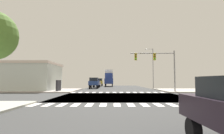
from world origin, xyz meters
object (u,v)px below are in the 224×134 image
object	(u,v)px
box_truck_leading_1	(109,78)
traffic_signal_mast	(157,61)
bank_building	(17,77)
suv_trailing_3	(95,82)
sedan_farside_1	(97,83)
suv_crossing_2	(100,81)
street_lamp	(153,65)

from	to	relation	value
box_truck_leading_1	traffic_signal_mast	bearing A→B (deg)	104.95
bank_building	suv_trailing_3	xyz separation A→B (m)	(12.84, 8.34, -1.01)
bank_building	sedan_farside_1	xyz separation A→B (m)	(12.84, 15.55, -1.29)
box_truck_leading_1	suv_crossing_2	bearing A→B (deg)	-52.61
traffic_signal_mast	street_lamp	size ratio (longest dim) A/B	0.76
street_lamp	bank_building	bearing A→B (deg)	-161.40
street_lamp	sedan_farside_1	distance (m)	14.98
bank_building	street_lamp	bearing A→B (deg)	18.60
bank_building	sedan_farside_1	bearing A→B (deg)	50.45
sedan_farside_1	suv_crossing_2	size ratio (longest dim) A/B	0.93
traffic_signal_mast	bank_building	xyz separation A→B (m)	(-23.41, 5.21, -2.18)
street_lamp	suv_trailing_3	bearing A→B (deg)	-178.93
bank_building	box_truck_leading_1	xyz separation A→B (m)	(15.84, 23.11, 0.16)
bank_building	suv_crossing_2	size ratio (longest dim) A/B	3.39
street_lamp	traffic_signal_mast	bearing A→B (deg)	-98.50
sedan_farside_1	suv_crossing_2	xyz separation A→B (m)	(-0.00, 11.49, 0.28)
sedan_farside_1	suv_trailing_3	distance (m)	7.22
bank_building	box_truck_leading_1	world-z (taller)	box_truck_leading_1
street_lamp	bank_building	xyz separation A→B (m)	(-25.47, -8.57, -2.75)
street_lamp	bank_building	world-z (taller)	street_lamp
bank_building	traffic_signal_mast	bearing A→B (deg)	-12.56
suv_crossing_2	traffic_signal_mast	bearing A→B (deg)	108.13
suv_crossing_2	box_truck_leading_1	xyz separation A→B (m)	(3.00, -3.93, 1.17)
suv_crossing_2	sedan_farside_1	bearing A→B (deg)	90.00
suv_crossing_2	box_truck_leading_1	distance (m)	5.08
street_lamp	suv_trailing_3	size ratio (longest dim) A/B	1.89
street_lamp	suv_crossing_2	bearing A→B (deg)	124.36
traffic_signal_mast	sedan_farside_1	size ratio (longest dim) A/B	1.54
traffic_signal_mast	street_lamp	distance (m)	13.95
bank_building	suv_crossing_2	world-z (taller)	bank_building
suv_crossing_2	box_truck_leading_1	bearing A→B (deg)	127.39
traffic_signal_mast	suv_trailing_3	size ratio (longest dim) A/B	1.44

